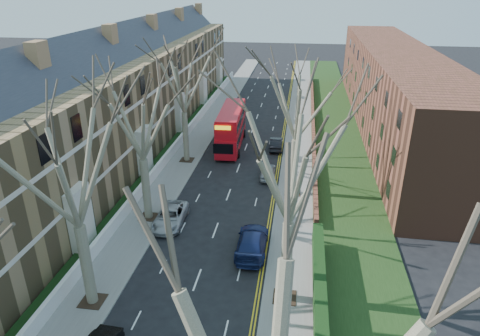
% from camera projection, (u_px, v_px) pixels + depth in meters
% --- Properties ---
extents(pavement_left, '(3.00, 102.00, 0.12)m').
position_uv_depth(pavement_left, '(206.00, 128.00, 55.56)').
color(pavement_left, slate).
rests_on(pavement_left, ground).
extents(pavement_right, '(3.00, 102.00, 0.12)m').
position_uv_depth(pavement_right, '(299.00, 132.00, 53.97)').
color(pavement_right, slate).
rests_on(pavement_right, ground).
extents(terrace_left, '(9.70, 78.00, 13.60)m').
position_uv_depth(terrace_left, '(121.00, 100.00, 47.12)').
color(terrace_left, olive).
rests_on(terrace_left, ground).
extents(flats_right, '(13.97, 54.00, 10.00)m').
position_uv_depth(flats_right, '(393.00, 89.00, 54.07)').
color(flats_right, brown).
rests_on(flats_right, ground).
extents(front_wall_left, '(0.30, 78.00, 1.00)m').
position_uv_depth(front_wall_left, '(177.00, 145.00, 48.32)').
color(front_wall_left, white).
rests_on(front_wall_left, ground).
extents(grass_verge_right, '(6.00, 102.00, 0.06)m').
position_uv_depth(grass_verge_right, '(336.00, 133.00, 53.34)').
color(grass_verge_right, '#1B3312').
rests_on(grass_verge_right, ground).
extents(tree_left_mid, '(10.50, 10.50, 14.71)m').
position_uv_depth(tree_left_mid, '(67.00, 156.00, 21.84)').
color(tree_left_mid, brown).
rests_on(tree_left_mid, ground).
extents(tree_left_far, '(10.15, 10.15, 14.22)m').
position_uv_depth(tree_left_far, '(138.00, 108.00, 31.00)').
color(tree_left_far, brown).
rests_on(tree_left_far, ground).
extents(tree_left_dist, '(10.50, 10.50, 14.71)m').
position_uv_depth(tree_left_dist, '(182.00, 71.00, 41.71)').
color(tree_left_dist, brown).
rests_on(tree_left_dist, ground).
extents(tree_right_mid, '(10.50, 10.50, 14.71)m').
position_uv_depth(tree_right_mid, '(292.00, 154.00, 22.13)').
color(tree_right_mid, brown).
rests_on(tree_right_mid, ground).
extents(tree_right_far, '(10.15, 10.15, 14.22)m').
position_uv_depth(tree_right_far, '(298.00, 93.00, 34.91)').
color(tree_right_far, brown).
rests_on(tree_right_far, ground).
extents(double_decker_bus, '(2.97, 10.40, 4.34)m').
position_uv_depth(double_decker_bus, '(231.00, 129.00, 48.74)').
color(double_decker_bus, red).
rests_on(double_decker_bus, ground).
extents(car_left_far, '(2.35, 4.82, 1.32)m').
position_uv_depth(car_left_far, '(170.00, 216.00, 33.72)').
color(car_left_far, '#A5A6AA').
rests_on(car_left_far, ground).
extents(car_right_near, '(2.17, 5.23, 1.51)m').
position_uv_depth(car_right_near, '(252.00, 242.00, 30.31)').
color(car_right_near, '#172150').
rests_on(car_right_near, ground).
extents(car_right_mid, '(1.68, 3.82, 1.28)m').
position_uv_depth(car_right_mid, '(268.00, 171.00, 41.65)').
color(car_right_mid, '#96989E').
rests_on(car_right_mid, ground).
extents(car_right_far, '(1.57, 4.02, 1.30)m').
position_uv_depth(car_right_far, '(276.00, 144.00, 48.55)').
color(car_right_far, black).
rests_on(car_right_far, ground).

